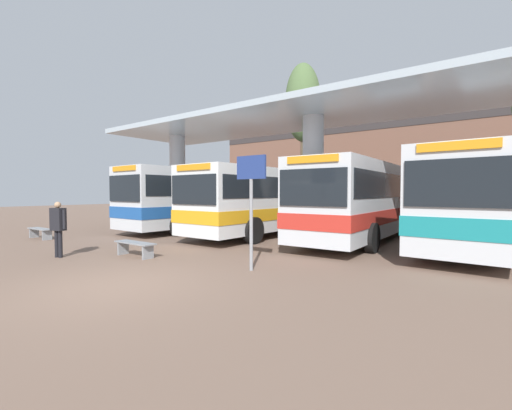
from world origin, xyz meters
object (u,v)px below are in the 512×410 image
Objects in this scene: transit_bus_center_bay at (273,198)px; transit_bus_right_bay at (367,198)px; waiting_bench_near_pillar at (40,231)px; info_sign_platform at (251,189)px; transit_bus_far_right_bay at (480,198)px; waiting_bench_mid_platform at (135,246)px; poplar_tree_behind_left at (303,104)px; transit_bus_left_bay at (208,197)px; pedestrian_waiting at (58,223)px.

transit_bus_right_bay is at bearing -167.22° from transit_bus_center_bay.
waiting_bench_near_pillar is 0.55× the size of info_sign_platform.
transit_bus_right_bay is at bearing 8.28° from transit_bus_far_right_bay.
transit_bus_right_bay is at bearing 61.91° from waiting_bench_mid_platform.
transit_bus_right_bay is 6.77× the size of waiting_bench_near_pillar.
transit_bus_center_bay is 0.90× the size of transit_bus_far_right_bay.
transit_bus_right_bay is 1.03× the size of poplar_tree_behind_left.
poplar_tree_behind_left is (-6.46, 5.99, 6.27)m from transit_bus_right_bay.
transit_bus_left_bay is 0.98× the size of transit_bus_center_bay.
waiting_bench_mid_platform is 16.48m from poplar_tree_behind_left.
transit_bus_center_bay is 0.94× the size of transit_bus_right_bay.
transit_bus_right_bay reaches higher than info_sign_platform.
waiting_bench_mid_platform is (4.06, -7.38, -1.45)m from transit_bus_left_bay.
poplar_tree_behind_left reaches higher than info_sign_platform.
pedestrian_waiting is at bearing 46.83° from transit_bus_far_right_bay.
transit_bus_far_right_bay reaches higher than waiting_bench_mid_platform.
info_sign_platform is (4.09, 0.66, 1.78)m from waiting_bench_mid_platform.
transit_bus_center_bay is at bearing 88.45° from waiting_bench_mid_platform.
waiting_bench_near_pillar is 6.93m from waiting_bench_mid_platform.
transit_bus_far_right_bay is (8.37, 1.36, 0.10)m from transit_bus_center_bay.
waiting_bench_near_pillar is at bearing -109.02° from poplar_tree_behind_left.
info_sign_platform reaches higher than waiting_bench_mid_platform.
poplar_tree_behind_left is (-1.95, 14.44, 7.70)m from waiting_bench_mid_platform.
transit_bus_right_bay reaches higher than waiting_bench_mid_platform.
waiting_bench_mid_platform is at bearing 60.56° from transit_bus_right_bay.
transit_bus_left_bay is 0.88× the size of transit_bus_far_right_bay.
pedestrian_waiting is (5.12, -1.48, 0.72)m from waiting_bench_near_pillar.
info_sign_platform is 6.37m from pedestrian_waiting.
transit_bus_left_bay is at bearing 8.75° from transit_bus_far_right_bay.
pedestrian_waiting is (-5.90, -2.14, -1.06)m from info_sign_platform.
waiting_bench_near_pillar is (-11.44, -8.45, -1.43)m from transit_bus_right_bay.
info_sign_platform is at bearing 142.05° from transit_bus_left_bay.
info_sign_platform is at bearing 3.43° from waiting_bench_near_pillar.
transit_bus_left_bay is 0.92× the size of transit_bus_right_bay.
transit_bus_left_bay is 9.67m from poplar_tree_behind_left.
waiting_bench_mid_platform is 0.55× the size of info_sign_platform.
transit_bus_left_bay reaches higher than waiting_bench_near_pillar.
poplar_tree_behind_left is at bearing -44.19° from transit_bus_right_bay.
info_sign_platform is 0.28× the size of poplar_tree_behind_left.
pedestrian_waiting is 17.39m from poplar_tree_behind_left.
info_sign_platform is (3.89, -6.89, 0.38)m from transit_bus_center_bay.
transit_bus_far_right_bay is 7.11× the size of waiting_bench_mid_platform.
transit_bus_far_right_bay reaches higher than transit_bus_right_bay.
transit_bus_center_bay is at bearing 10.49° from transit_bus_right_bay.
transit_bus_far_right_bay is at bearing -171.54° from transit_bus_left_bay.
waiting_bench_near_pillar is at bearing 151.41° from pedestrian_waiting.
pedestrian_waiting is at bearing -16.13° from waiting_bench_near_pillar.
info_sign_platform reaches higher than pedestrian_waiting.
transit_bus_far_right_bay reaches higher than transit_bus_center_bay.
poplar_tree_behind_left reaches higher than waiting_bench_near_pillar.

